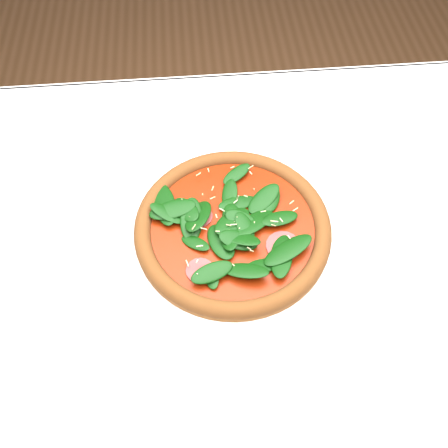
{
  "coord_description": "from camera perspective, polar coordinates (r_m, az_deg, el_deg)",
  "views": [
    {
      "loc": [
        -0.09,
        -0.43,
        1.44
      ],
      "look_at": [
        -0.05,
        0.02,
        0.77
      ],
      "focal_mm": 40.0,
      "sensor_mm": 36.0,
      "label": 1
    }
  ],
  "objects": [
    {
      "name": "dining_table",
      "position": [
        0.9,
        3.39,
        -4.83
      ],
      "size": [
        1.21,
        0.81,
        0.75
      ],
      "color": "silver",
      "rests_on": "ground"
    },
    {
      "name": "plate",
      "position": [
        0.81,
        0.98,
        -1.05
      ],
      "size": [
        0.36,
        0.36,
        0.02
      ],
      "color": "white",
      "rests_on": "dining_table"
    },
    {
      "name": "ground",
      "position": [
        1.5,
        2.12,
        -16.99
      ],
      "size": [
        6.0,
        6.0,
        0.0
      ],
      "primitive_type": "plane",
      "color": "brown",
      "rests_on": "ground"
    },
    {
      "name": "pizza",
      "position": [
        0.79,
        1.0,
        -0.23
      ],
      "size": [
        0.34,
        0.34,
        0.04
      ],
      "rotation": [
        0.0,
        0.0,
        0.08
      ],
      "color": "#9B6225",
      "rests_on": "plate"
    }
  ]
}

